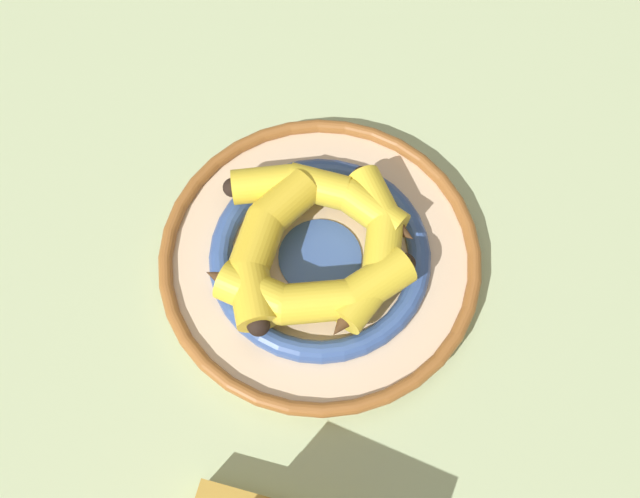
{
  "coord_description": "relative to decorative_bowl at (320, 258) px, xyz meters",
  "views": [
    {
      "loc": [
        0.23,
        0.2,
        0.69
      ],
      "look_at": [
        -0.02,
        0.03,
        0.04
      ],
      "focal_mm": 42.0,
      "sensor_mm": 36.0,
      "label": 1
    }
  ],
  "objects": [
    {
      "name": "banana_b",
      "position": [
        -0.05,
        -0.03,
        0.03
      ],
      "size": [
        0.09,
        0.19,
        0.03
      ],
      "rotation": [
        0.0,
        0.0,
        5.01
      ],
      "color": "yellow",
      "rests_on": "decorative_bowl"
    },
    {
      "name": "banana_c",
      "position": [
        0.03,
        -0.04,
        0.04
      ],
      "size": [
        0.18,
        0.09,
        0.04
      ],
      "rotation": [
        0.0,
        0.0,
        6.57
      ],
      "color": "gold",
      "rests_on": "decorative_bowl"
    },
    {
      "name": "banana_a",
      "position": [
        -0.02,
        0.05,
        0.03
      ],
      "size": [
        0.17,
        0.1,
        0.03
      ],
      "rotation": [
        0.0,
        0.0,
        3.58
      ],
      "color": "yellow",
      "rests_on": "decorative_bowl"
    },
    {
      "name": "decorative_bowl",
      "position": [
        0.0,
        0.0,
        0.0
      ],
      "size": [
        0.32,
        0.32,
        0.03
      ],
      "color": "beige",
      "rests_on": "ground_plane"
    },
    {
      "name": "banana_d",
      "position": [
        0.05,
        0.02,
        0.03
      ],
      "size": [
        0.13,
        0.17,
        0.04
      ],
      "rotation": [
        0.0,
        0.0,
        8.52
      ],
      "color": "yellow",
      "rests_on": "decorative_bowl"
    },
    {
      "name": "ground_plane",
      "position": [
        0.02,
        -0.03,
        -0.01
      ],
      "size": [
        2.8,
        2.8,
        0.0
      ],
      "primitive_type": "plane",
      "color": "#B2C693"
    }
  ]
}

